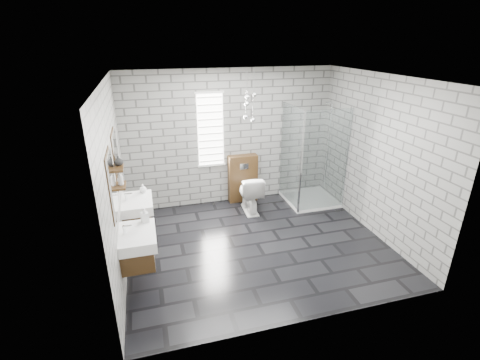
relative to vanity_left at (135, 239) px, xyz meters
name	(u,v)px	position (x,y,z in m)	size (l,w,h in m)	color
floor	(257,244)	(1.91, 0.57, -0.77)	(4.20, 3.60, 0.02)	black
ceiling	(261,77)	(1.91, 0.57, 1.95)	(4.20, 3.60, 0.02)	white
wall_back	(230,138)	(1.91, 2.38, 0.59)	(4.20, 0.02, 2.70)	gray
wall_front	(312,225)	(1.91, -1.24, 0.59)	(4.20, 0.02, 2.70)	gray
wall_left	(114,183)	(-0.20, 0.57, 0.59)	(0.02, 3.60, 2.70)	gray
wall_right	(377,157)	(4.02, 0.57, 0.59)	(0.02, 3.60, 2.70)	gray
vanity_left	(135,239)	(0.00, 0.00, 0.00)	(0.47, 0.70, 1.57)	#432C14
vanity_right	(135,205)	(0.00, 1.04, 0.00)	(0.47, 0.70, 1.57)	#432C14
shelf_lower	(121,186)	(-0.12, 0.52, 0.56)	(0.14, 0.30, 0.03)	#432C14
shelf_upper	(118,168)	(-0.12, 0.52, 0.82)	(0.14, 0.30, 0.03)	#432C14
window	(210,130)	(1.51, 2.35, 0.79)	(0.56, 0.05, 1.48)	white
cistern_panel	(243,178)	(2.14, 2.27, -0.26)	(0.60, 0.20, 1.00)	#432C14
flush_plate	(244,166)	(2.14, 2.16, 0.04)	(0.18, 0.01, 0.12)	silver
shower_enclosure	(309,181)	(3.41, 1.75, -0.25)	(1.00, 1.00, 2.03)	white
pendant_cluster	(249,106)	(2.16, 1.93, 1.30)	(0.27, 0.23, 0.94)	silver
toilet	(250,193)	(2.14, 1.77, -0.38)	(0.43, 0.75, 0.76)	white
soap_bottle_a	(145,215)	(0.16, 0.25, 0.20)	(0.10, 0.10, 0.22)	#B2B2B2
soap_bottle_b	(143,188)	(0.15, 1.28, 0.17)	(0.11, 0.11, 0.15)	#B2B2B2
soap_bottle_c	(120,178)	(-0.11, 0.51, 0.67)	(0.07, 0.07, 0.19)	#B2B2B2
vase	(118,161)	(-0.11, 0.59, 0.90)	(0.12, 0.12, 0.13)	#B2B2B2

